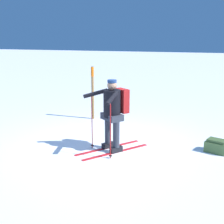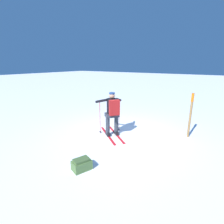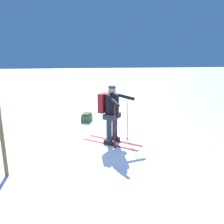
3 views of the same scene
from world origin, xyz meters
TOP-DOWN VIEW (x-y plane):
  - ground_plane at (0.00, 0.00)m, footprint 80.00×80.00m
  - skier at (0.23, 0.37)m, footprint 1.65×1.43m
  - dropped_backpack at (-0.35, 2.65)m, footprint 0.46×0.55m
  - trail_marker at (-2.19, -1.07)m, footprint 0.09×0.09m

SIDE VIEW (x-z plane):
  - ground_plane at x=0.00m, z-range 0.00..0.00m
  - dropped_backpack at x=-0.35m, z-range -0.01..0.30m
  - trail_marker at x=-2.19m, z-range 0.13..1.77m
  - skier at x=0.23m, z-range 0.14..1.78m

